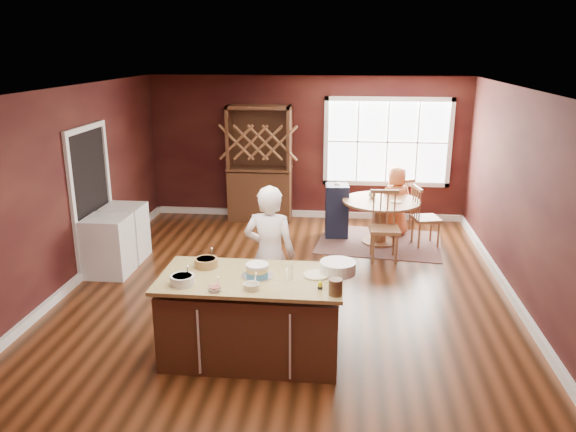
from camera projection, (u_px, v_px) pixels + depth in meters
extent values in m
plane|color=#5E2E15|center=(288.00, 290.00, 7.71)|extent=(7.00, 7.00, 0.00)
plane|color=white|center=(288.00, 89.00, 6.93)|extent=(7.00, 7.00, 0.00)
plane|color=black|center=(307.00, 148.00, 10.65)|extent=(6.00, 0.00, 6.00)
plane|color=black|center=(236.00, 318.00, 3.99)|extent=(6.00, 0.00, 6.00)
plane|color=black|center=(68.00, 189.00, 7.62)|extent=(0.00, 7.00, 7.00)
plane|color=black|center=(526.00, 201.00, 7.02)|extent=(0.00, 7.00, 7.00)
cube|color=#443116|center=(252.00, 321.00, 5.95)|extent=(1.83, 0.92, 0.83)
cube|color=#D8C371|center=(251.00, 278.00, 5.81)|extent=(1.91, 1.00, 0.04)
cylinder|color=olive|center=(379.00, 241.00, 9.56)|extent=(0.60, 0.60, 0.04)
cylinder|color=olive|center=(380.00, 223.00, 9.46)|extent=(0.22, 0.22, 0.67)
cylinder|color=olive|center=(381.00, 201.00, 9.35)|extent=(1.29, 1.29, 0.04)
imported|color=white|center=(270.00, 256.00, 6.59)|extent=(0.66, 0.48, 1.70)
cylinder|color=silver|center=(182.00, 280.00, 5.61)|extent=(0.24, 0.24, 0.09)
cylinder|color=brown|center=(206.00, 263.00, 6.06)|extent=(0.25, 0.25, 0.09)
cylinder|color=silver|center=(215.00, 289.00, 5.46)|extent=(0.14, 0.14, 0.05)
cylinder|color=beige|center=(251.00, 286.00, 5.50)|extent=(0.16, 0.16, 0.06)
cylinder|color=white|center=(289.00, 272.00, 5.71)|extent=(0.08, 0.08, 0.16)
cylinder|color=beige|center=(316.00, 275.00, 5.82)|extent=(0.27, 0.27, 0.02)
cylinder|color=white|center=(338.00, 268.00, 5.88)|extent=(0.38, 0.38, 0.13)
cylinder|color=#49311B|center=(335.00, 287.00, 5.36)|extent=(0.13, 0.13, 0.16)
cube|color=brown|center=(379.00, 242.00, 9.56)|extent=(2.21, 1.81, 0.01)
imported|color=#D3723F|center=(396.00, 201.00, 9.82)|extent=(0.69, 0.55, 1.22)
cylinder|color=beige|center=(396.00, 202.00, 9.23)|extent=(0.20, 0.20, 0.02)
imported|color=white|center=(372.00, 195.00, 9.47)|extent=(0.13, 0.13, 0.10)
cube|color=#392214|center=(260.00, 164.00, 10.55)|extent=(1.19, 0.49, 2.17)
cube|color=silver|center=(109.00, 246.00, 8.12)|extent=(0.60, 0.58, 0.87)
cube|color=silver|center=(125.00, 232.00, 8.73)|extent=(0.59, 0.58, 0.86)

